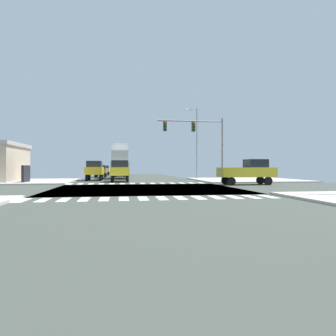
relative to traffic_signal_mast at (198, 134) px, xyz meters
name	(u,v)px	position (x,y,z in m)	size (l,w,h in m)	color
ground	(146,189)	(-5.78, -6.97, -4.96)	(90.00, 90.00, 0.05)	#3D433B
sidewalk_corner_ne	(245,180)	(7.22, 5.03, -4.86)	(12.00, 12.00, 0.14)	#B2ADA3
sidewalk_corner_nw	(17,181)	(-18.78, 5.03, -4.86)	(12.00, 12.00, 0.14)	#ABAAA1
crosswalk_near	(152,198)	(-6.03, -14.27, -4.93)	(13.50, 2.00, 0.01)	white
crosswalk_far	(138,183)	(-6.03, 0.33, -4.93)	(13.50, 2.00, 0.01)	white
traffic_signal_mast	(198,134)	(0.00, 0.00, 0.00)	(6.87, 0.55, 6.66)	gray
street_lamp	(195,138)	(1.91, 8.74, 0.49)	(1.78, 0.32, 9.21)	gray
sedan_nearside_1	(101,170)	(-10.78, 19.40, -3.82)	(1.80, 4.30, 1.88)	black
sedan_farside_2	(120,170)	(-7.78, 27.26, -3.82)	(1.80, 4.30, 1.88)	black
box_truck_crossing_1	(120,160)	(-7.78, 13.07, -2.37)	(2.40, 7.20, 4.85)	black
suv_queued_1	(95,169)	(-10.78, 7.69, -3.54)	(1.96, 4.60, 2.34)	black
sedan_leading_3	(105,169)	(-10.78, 31.31, -3.82)	(1.80, 4.30, 1.88)	black
pickup_middle_1	(120,170)	(-7.78, 3.99, -3.64)	(2.00, 5.10, 2.35)	black
sedan_outer_4	(120,170)	(-7.78, 20.70, -3.82)	(1.80, 4.30, 1.88)	black
pickup_inner_2	(248,171)	(3.92, -3.47, -3.64)	(5.10, 2.00, 2.35)	black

